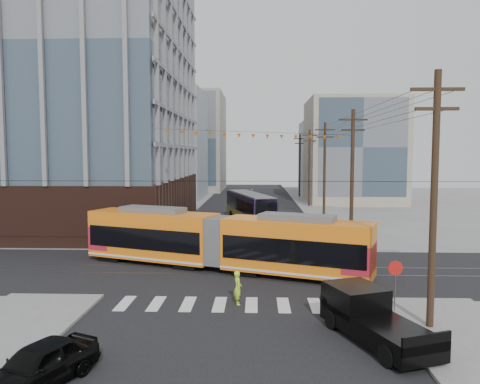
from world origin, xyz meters
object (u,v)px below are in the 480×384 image
object	(u,v)px
streetcar	(220,241)
city_bus	(250,208)
pickup_truck	(377,320)
black_sedan	(38,365)

from	to	relation	value
streetcar	city_bus	size ratio (longest dim) A/B	1.64
pickup_truck	black_sedan	bearing A→B (deg)	177.32
black_sedan	streetcar	bearing A→B (deg)	97.78
streetcar	pickup_truck	world-z (taller)	streetcar
pickup_truck	black_sedan	xyz separation A→B (m)	(-11.85, -3.94, -0.24)
streetcar	city_bus	world-z (taller)	streetcar
streetcar	pickup_truck	distance (m)	13.74
city_bus	pickup_truck	xyz separation A→B (m)	(5.56, -32.58, -0.72)
pickup_truck	city_bus	bearing A→B (deg)	78.59
city_bus	black_sedan	world-z (taller)	city_bus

